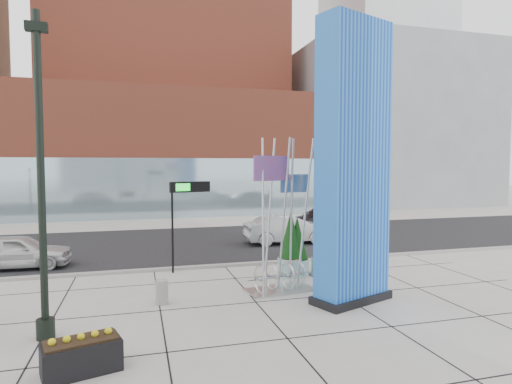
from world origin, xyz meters
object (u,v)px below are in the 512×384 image
object	(u,v)px
blue_pylon	(353,168)
lamp_post	(42,208)
concrete_bollard	(162,292)
overhead_street_sign	(188,195)
car_silver_mid	(288,229)
car_white_west	(18,252)
public_art_sculpture	(280,251)

from	to	relation	value
blue_pylon	lamp_post	world-z (taller)	blue_pylon
concrete_bollard	overhead_street_sign	bearing A→B (deg)	71.81
overhead_street_sign	car_silver_mid	size ratio (longest dim) A/B	0.76
blue_pylon	car_white_west	world-z (taller)	blue_pylon
lamp_post	overhead_street_sign	xyz separation A→B (m)	(4.28, 5.90, -0.14)
public_art_sculpture	overhead_street_sign	xyz separation A→B (m)	(-2.78, 3.54, 1.78)
blue_pylon	concrete_bollard	xyz separation A→B (m)	(-5.91, 1.36, -3.93)
overhead_street_sign	car_white_west	bearing A→B (deg)	144.18
public_art_sculpture	lamp_post	bearing A→B (deg)	-171.03
car_silver_mid	blue_pylon	bearing A→B (deg)	173.44
car_silver_mid	public_art_sculpture	bearing A→B (deg)	160.31
blue_pylon	car_white_west	size ratio (longest dim) A/B	2.10
public_art_sculpture	overhead_street_sign	bearing A→B (deg)	118.66
public_art_sculpture	overhead_street_sign	distance (m)	4.85
blue_pylon	overhead_street_sign	world-z (taller)	blue_pylon
overhead_street_sign	car_silver_mid	world-z (taller)	overhead_street_sign
lamp_post	car_white_west	size ratio (longest dim) A/B	1.91
lamp_post	public_art_sculpture	world-z (taller)	lamp_post
blue_pylon	public_art_sculpture	distance (m)	3.85
public_art_sculpture	car_white_west	world-z (taller)	public_art_sculpture
concrete_bollard	car_white_west	bearing A→B (deg)	131.39
concrete_bollard	overhead_street_sign	size ratio (longest dim) A/B	0.21
public_art_sculpture	car_silver_mid	distance (m)	9.15
blue_pylon	car_silver_mid	size ratio (longest dim) A/B	1.83
blue_pylon	car_white_west	bearing A→B (deg)	125.52
public_art_sculpture	concrete_bollard	xyz separation A→B (m)	(-4.07, -0.38, -1.02)
lamp_post	public_art_sculpture	xyz separation A→B (m)	(7.06, 2.36, -1.93)
blue_pylon	overhead_street_sign	bearing A→B (deg)	110.62
concrete_bollard	car_white_west	xyz separation A→B (m)	(-5.64, 6.40, 0.34)
public_art_sculpture	car_white_west	xyz separation A→B (m)	(-9.71, 6.02, -0.68)
lamp_post	car_white_west	xyz separation A→B (m)	(-2.65, 8.38, -2.61)
public_art_sculpture	car_white_west	bearing A→B (deg)	138.70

